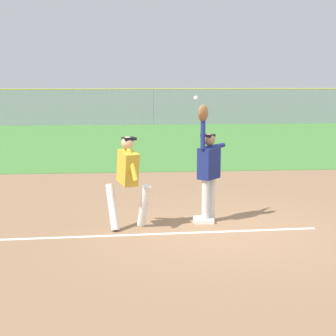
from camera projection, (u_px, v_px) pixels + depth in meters
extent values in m
plane|color=#936D4C|center=(225.00, 230.00, 10.08)|extent=(74.04, 74.04, 0.00)
cube|color=#478438|center=(164.00, 140.00, 24.27)|extent=(46.89, 16.29, 0.01)
cube|color=white|center=(203.00, 220.00, 10.63)|extent=(0.40, 0.40, 0.08)
cylinder|color=silver|center=(211.00, 199.00, 10.68)|extent=(0.21, 0.21, 0.85)
cylinder|color=silver|center=(206.00, 201.00, 10.52)|extent=(0.21, 0.21, 0.85)
cube|color=navy|center=(209.00, 163.00, 10.48)|extent=(0.49, 0.50, 0.60)
sphere|color=#8C6647|center=(209.00, 140.00, 10.41)|extent=(0.32, 0.32, 0.23)
cube|color=black|center=(208.00, 136.00, 10.41)|extent=(0.30, 0.30, 0.05)
cylinder|color=navy|center=(203.00, 132.00, 10.21)|extent=(0.13, 0.13, 0.62)
cylinder|color=navy|center=(215.00, 146.00, 10.61)|extent=(0.48, 0.52, 0.09)
ellipsoid|color=brown|center=(203.00, 113.00, 10.15)|extent=(0.29, 0.30, 0.32)
cylinder|color=white|center=(144.00, 206.00, 10.13)|extent=(0.29, 0.46, 0.85)
cylinder|color=white|center=(112.00, 207.00, 10.04)|extent=(0.29, 0.46, 0.85)
cube|color=gold|center=(128.00, 168.00, 9.97)|extent=(0.43, 0.58, 0.66)
sphere|color=#DBAD84|center=(128.00, 143.00, 9.89)|extent=(0.30, 0.30, 0.23)
cube|color=black|center=(129.00, 139.00, 9.89)|extent=(0.28, 0.27, 0.05)
cylinder|color=gold|center=(123.00, 161.00, 10.15)|extent=(0.23, 0.41, 0.58)
cylinder|color=gold|center=(132.00, 165.00, 9.76)|extent=(0.23, 0.41, 0.58)
sphere|color=white|center=(196.00, 98.00, 10.37)|extent=(0.07, 0.07, 0.07)
cube|color=#93999E|center=(153.00, 107.00, 32.11)|extent=(46.89, 0.06, 2.06)
cylinder|color=yellow|center=(153.00, 89.00, 31.94)|extent=(46.89, 0.06, 0.06)
cylinder|color=gray|center=(153.00, 107.00, 32.11)|extent=(0.08, 0.08, 2.06)
cube|color=#B7B7BC|center=(39.00, 111.00, 35.48)|extent=(4.56, 2.31, 0.55)
cube|color=#2D333D|center=(39.00, 104.00, 35.40)|extent=(2.36, 1.95, 0.40)
cylinder|color=black|center=(64.00, 115.00, 36.45)|extent=(0.62, 0.28, 0.60)
cylinder|color=black|center=(58.00, 117.00, 34.57)|extent=(0.62, 0.28, 0.60)
cylinder|color=black|center=(21.00, 115.00, 36.48)|extent=(0.62, 0.28, 0.60)
cylinder|color=black|center=(12.00, 117.00, 34.60)|extent=(0.62, 0.28, 0.60)
cube|color=white|center=(141.00, 111.00, 36.02)|extent=(4.59, 2.39, 0.55)
cube|color=#2D333D|center=(141.00, 104.00, 35.94)|extent=(2.39, 1.99, 0.40)
cylinder|color=black|center=(160.00, 114.00, 37.27)|extent=(0.62, 0.29, 0.60)
cylinder|color=black|center=(165.00, 116.00, 35.43)|extent=(0.62, 0.29, 0.60)
cylinder|color=black|center=(117.00, 114.00, 36.70)|extent=(0.62, 0.29, 0.60)
cylinder|color=black|center=(121.00, 116.00, 34.86)|extent=(0.62, 0.29, 0.60)
cube|color=black|center=(233.00, 110.00, 36.73)|extent=(4.59, 2.39, 0.55)
cube|color=#2D333D|center=(233.00, 103.00, 36.65)|extent=(2.39, 1.99, 0.40)
cylinder|color=black|center=(253.00, 114.00, 37.67)|extent=(0.62, 0.29, 0.60)
cylinder|color=black|center=(256.00, 115.00, 35.79)|extent=(0.62, 0.29, 0.60)
cylinder|color=black|center=(211.00, 113.00, 37.75)|extent=(0.62, 0.29, 0.60)
cylinder|color=black|center=(212.00, 115.00, 35.88)|extent=(0.62, 0.29, 0.60)
cube|color=#23389E|center=(323.00, 110.00, 37.16)|extent=(4.43, 1.98, 0.55)
cube|color=#2D333D|center=(323.00, 103.00, 37.08)|extent=(2.23, 1.79, 0.40)
cylinder|color=black|center=(297.00, 113.00, 38.04)|extent=(0.60, 0.23, 0.60)
cylinder|color=black|center=(306.00, 115.00, 36.17)|extent=(0.60, 0.23, 0.60)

